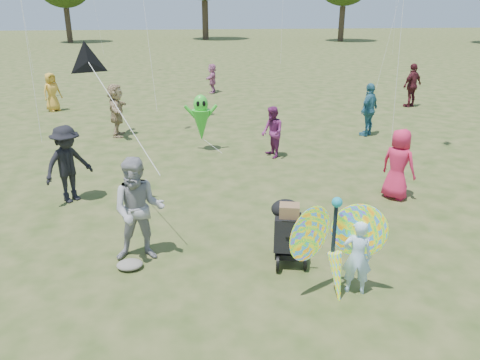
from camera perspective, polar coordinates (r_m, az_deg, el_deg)
name	(u,v)px	position (r m, az deg, el deg)	size (l,w,h in m)	color
ground	(262,270)	(8.19, 2.72, -10.89)	(160.00, 160.00, 0.00)	#51592B
child_girl	(357,257)	(7.53, 14.09, -9.08)	(0.46, 0.30, 1.25)	#B1D7FA
adult_man	(139,210)	(8.28, -12.24, -3.58)	(0.92, 0.72, 1.89)	#939297
grey_bag	(130,265)	(8.40, -13.30, -10.01)	(0.45, 0.37, 0.14)	slate
crowd_a	(398,164)	(11.34, 18.75, 1.83)	(0.81, 0.53, 1.66)	#CD2049
crowd_b	(68,164)	(11.24, -20.24, 1.81)	(1.15, 0.66, 1.78)	black
crowd_c	(369,110)	(16.69, 15.45, 8.27)	(1.05, 0.44, 1.80)	teal
crowd_d	(116,110)	(16.57, -14.84, 8.22)	(1.66, 0.53, 1.79)	tan
crowd_e	(272,132)	(13.78, 3.95, 5.82)	(0.74, 0.57, 1.51)	#742662
crowd_g	(52,92)	(21.48, -21.95, 9.91)	(0.78, 0.51, 1.60)	gold
crowd_h	(412,85)	(22.13, 20.25, 10.78)	(1.10, 0.46, 1.88)	#4E1A21
crowd_j	(212,78)	(24.35, -3.40, 12.28)	(1.35, 0.43, 1.45)	#B96A98
jogging_stroller	(287,227)	(8.27, 5.80, -5.78)	(0.65, 1.11, 1.09)	black
butterfly_kite	(336,247)	(7.29, 11.57, -7.96)	(1.74, 0.75, 1.84)	orange
delta_kite_rig	(89,63)	(9.93, -17.97, 13.46)	(1.83, 2.41, 2.11)	black
alien_kite	(201,120)	(14.40, -4.76, 7.33)	(1.12, 0.69, 1.74)	green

